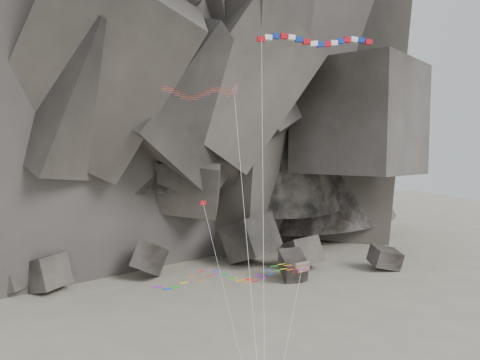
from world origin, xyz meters
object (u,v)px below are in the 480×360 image
object	(u,v)px
delta_kite	(196,93)
pennant_kite	(212,243)
banner_kite	(316,42)
parafoil_kite	(228,275)

from	to	relation	value
delta_kite	pennant_kite	world-z (taller)	delta_kite
delta_kite	banner_kite	size ratio (longest dim) A/B	0.86
delta_kite	banner_kite	bearing A→B (deg)	-35.68
banner_kite	parafoil_kite	distance (m)	24.16
parafoil_kite	pennant_kite	distance (m)	5.49
parafoil_kite	banner_kite	bearing A→B (deg)	10.86
parafoil_kite	pennant_kite	xyz separation A→B (m)	(-2.38, -3.09, 3.86)
delta_kite	parafoil_kite	world-z (taller)	delta_kite
pennant_kite	delta_kite	bearing A→B (deg)	62.09
banner_kite	parafoil_kite	bearing A→B (deg)	-160.93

